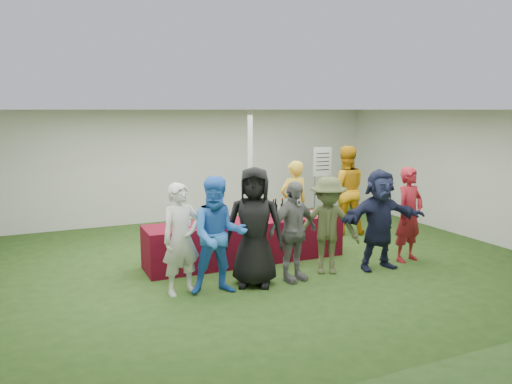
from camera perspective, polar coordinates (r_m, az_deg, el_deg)
name	(u,v)px	position (r m, az deg, el deg)	size (l,w,h in m)	color
ground	(251,264)	(8.92, -0.54, -8.21)	(60.00, 60.00, 0.00)	#284719
tent	(250,178)	(9.89, -0.66, 1.56)	(10.00, 10.00, 10.00)	white
serving_table	(246,241)	(8.98, -1.17, -5.60)	(3.60, 0.80, 0.75)	maroon
wine_bottles	(277,209)	(9.26, 2.45, -1.99)	(0.85, 0.16, 0.32)	black
wine_glasses	(227,219)	(8.47, -3.39, -3.16)	(2.76, 0.13, 0.16)	silver
water_bottle	(249,213)	(8.98, -0.78, -2.46)	(0.07, 0.07, 0.23)	silver
bar_towel	(317,212)	(9.60, 6.99, -2.30)	(0.25, 0.18, 0.03)	white
dump_bucket	(326,211)	(9.38, 8.05, -2.13)	(0.24, 0.24, 0.18)	slate
wine_list_sign	(322,167)	(12.28, 7.59, 2.85)	(0.50, 0.03, 1.80)	slate
staff_pourer	(294,203)	(9.99, 4.33, -1.27)	(0.62, 0.41, 1.71)	gold
staff_back	(345,190)	(11.02, 10.11, 0.21)	(0.94, 0.73, 1.93)	orange
customer_0	(181,239)	(7.40, -8.55, -5.35)	(0.61, 0.40, 1.66)	silver
customer_1	(219,236)	(7.35, -4.29, -5.00)	(0.85, 0.66, 1.75)	blue
customer_2	(254,227)	(7.65, -0.21, -4.01)	(0.90, 0.59, 1.85)	black
customer_3	(293,231)	(7.90, 4.26, -4.51)	(0.94, 0.39, 1.60)	slate
customer_4	(328,226)	(8.32, 8.21, -3.81)	(1.05, 0.60, 1.62)	#454D2A
customer_5	(379,220)	(8.71, 13.92, -3.07)	(1.59, 0.51, 1.72)	#191D39
customer_6	(409,214)	(9.31, 17.10, -2.47)	(0.62, 0.41, 1.70)	maroon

